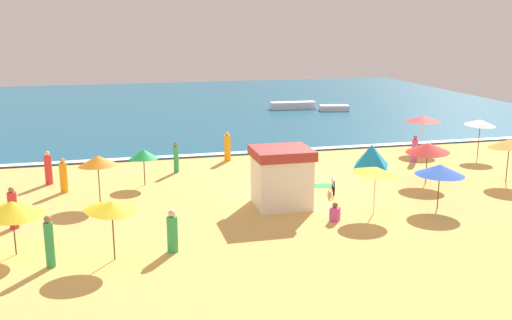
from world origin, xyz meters
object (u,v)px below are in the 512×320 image
beach_umbrella_1 (510,143)px  beachgoer_5 (48,169)px  beach_umbrella_3 (480,123)px  beachgoer_8 (176,157)px  beach_umbrella_7 (12,208)px  beach_umbrella_6 (112,206)px  beachgoer_11 (172,233)px  beach_umbrella_4 (98,161)px  small_boat_0 (293,105)px  beach_umbrella_9 (428,148)px  beach_tent (371,156)px  beach_umbrella_5 (440,170)px  small_boat_1 (334,108)px  lifeguard_cabana (282,177)px  beachgoer_2 (13,209)px  beachgoer_1 (335,213)px  beachgoer_3 (227,147)px  beach_umbrella_2 (376,170)px  beach_umbrella_8 (144,154)px  parked_bicycle (333,184)px  beachgoer_6 (49,242)px  beachgoer_10 (63,176)px  beach_umbrella_0 (423,119)px  beachgoer_0 (298,161)px  beachgoer_9 (415,149)px

beach_umbrella_1 → beachgoer_5: (-22.95, 5.39, -1.25)m
beach_umbrella_3 → beachgoer_8: beach_umbrella_3 is taller
beach_umbrella_3 → beach_umbrella_7: 27.03m
beach_umbrella_6 → beachgoer_11: beach_umbrella_6 is taller
beach_umbrella_4 → beachgoer_11: size_ratio=1.58×
small_boat_0 → beach_umbrella_3: bearing=-76.8°
beach_umbrella_1 → beach_umbrella_9: beach_umbrella_1 is taller
beach_umbrella_3 → beach_tent: size_ratio=1.06×
beach_umbrella_3 → beach_umbrella_4: (-22.39, -3.93, -0.16)m
beach_umbrella_5 → small_boat_1: bearing=77.7°
lifeguard_cabana → beachgoer_2: bearing=-179.1°
beachgoer_1 → small_boat_0: beachgoer_1 is taller
beach_umbrella_5 → small_boat_0: bearing=84.7°
lifeguard_cabana → beachgoer_11: (-5.36, -4.24, -0.63)m
beach_tent → beachgoer_3: 8.43m
beachgoer_8 → small_boat_0: (13.31, 20.66, -0.43)m
beach_umbrella_5 → beach_umbrella_9: (1.65, 3.91, 0.10)m
beach_umbrella_2 → small_boat_1: bearing=71.8°
beach_umbrella_3 → small_boat_1: bearing=95.0°
beach_umbrella_4 → beach_umbrella_8: 3.38m
beach_umbrella_8 → beachgoer_8: 2.97m
beachgoer_3 → beachgoer_5: beachgoer_3 is taller
parked_bicycle → beachgoer_2: (-14.38, -1.67, 0.42)m
beach_umbrella_3 → small_boat_0: (-5.02, 21.46, -1.73)m
beach_umbrella_3 → small_boat_1: beach_umbrella_3 is taller
beachgoer_3 → small_boat_0: size_ratio=0.41×
beachgoer_6 → small_boat_0: size_ratio=0.43×
beach_umbrella_9 → beachgoer_10: beach_umbrella_9 is taller
lifeguard_cabana → beach_umbrella_7: (-10.85, -3.12, 0.38)m
beach_umbrella_0 → beachgoer_10: bearing=-169.2°
beachgoer_3 → beach_umbrella_7: bearing=-129.6°
beach_umbrella_1 → small_boat_1: size_ratio=1.07×
parked_bicycle → beachgoer_2: bearing=-173.4°
beach_umbrella_5 → beachgoer_6: (-16.20, -2.55, -0.89)m
lifeguard_cabana → beach_umbrella_6: (-7.42, -4.46, 0.60)m
beach_umbrella_3 → beachgoer_3: 15.37m
beachgoer_2 → beach_umbrella_0: bearing=21.2°
beach_umbrella_7 → beachgoer_0: (13.19, 7.86, -0.91)m
beach_umbrella_7 → beach_umbrella_8: 9.61m
beach_umbrella_1 → beachgoer_6: bearing=-165.7°
beach_umbrella_8 → beach_umbrella_1: bearing=-12.4°
beach_umbrella_2 → beachgoer_8: size_ratio=1.43×
beach_umbrella_5 → parked_bicycle: (-3.58, 3.52, -1.39)m
beachgoer_0 → beachgoer_5: 12.94m
small_boat_0 → small_boat_1: bearing=-31.5°
lifeguard_cabana → beachgoer_5: lifeguard_cabana is taller
lifeguard_cabana → beachgoer_8: (-3.89, 7.21, -0.51)m
parked_bicycle → beachgoer_6: bearing=-154.3°
beachgoer_9 → beach_umbrella_2: bearing=-128.0°
beachgoer_9 → beachgoer_0: bearing=-168.7°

